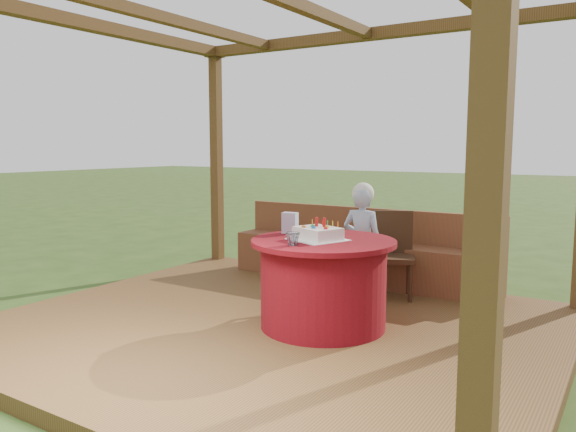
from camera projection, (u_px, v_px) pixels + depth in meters
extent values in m
plane|color=#2A4316|center=(272.00, 336.00, 4.74)|extent=(60.00, 60.00, 0.00)
cube|color=brown|center=(272.00, 329.00, 4.73)|extent=(4.50, 4.00, 0.12)
cube|color=brown|center=(487.00, 200.00, 1.86)|extent=(0.12, 0.12, 2.60)
cube|color=brown|center=(217.00, 160.00, 7.27)|extent=(0.12, 0.12, 2.60)
cube|color=brown|center=(370.00, 34.00, 5.97)|extent=(4.50, 0.14, 0.12)
cube|color=brown|center=(92.00, 25.00, 5.53)|extent=(0.14, 4.00, 0.12)
cube|color=brown|center=(152.00, 15.00, 5.08)|extent=(0.10, 3.70, 0.10)
cube|color=brown|center=(359.00, 262.00, 6.12)|extent=(3.00, 0.42, 0.45)
cube|color=brown|center=(366.00, 223.00, 6.22)|extent=(3.00, 0.06, 0.35)
cylinder|color=maroon|center=(323.00, 286.00, 4.59)|extent=(1.02, 1.02, 0.69)
cylinder|color=maroon|center=(323.00, 242.00, 4.54)|extent=(1.17, 1.17, 0.04)
cube|color=#3A2212|center=(393.00, 258.00, 5.47)|extent=(0.52, 0.52, 0.05)
cylinder|color=#3A2212|center=(377.00, 281.00, 5.36)|extent=(0.04, 0.04, 0.39)
cylinder|color=#3A2212|center=(410.00, 282.00, 5.32)|extent=(0.04, 0.04, 0.39)
cylinder|color=#3A2212|center=(376.00, 274.00, 5.67)|extent=(0.04, 0.04, 0.39)
cylinder|color=#3A2212|center=(408.00, 275.00, 5.63)|extent=(0.04, 0.04, 0.39)
cube|color=#3A2212|center=(393.00, 233.00, 5.62)|extent=(0.37, 0.20, 0.45)
imported|color=#8EAED4|center=(362.00, 244.00, 5.39)|extent=(0.40, 0.27, 1.09)
sphere|color=white|center=(363.00, 194.00, 5.33)|extent=(0.21, 0.21, 0.21)
cube|color=white|center=(318.00, 240.00, 4.52)|extent=(0.50, 0.50, 0.01)
cube|color=white|center=(318.00, 233.00, 4.51)|extent=(0.42, 0.38, 0.10)
cylinder|color=red|center=(317.00, 222.00, 4.55)|extent=(0.03, 0.03, 0.07)
cylinder|color=red|center=(324.00, 222.00, 4.52)|extent=(0.03, 0.03, 0.07)
sphere|color=orange|center=(303.00, 226.00, 4.51)|extent=(0.04, 0.04, 0.04)
sphere|color=blue|center=(314.00, 227.00, 4.45)|extent=(0.04, 0.04, 0.04)
sphere|color=red|center=(326.00, 228.00, 4.41)|extent=(0.04, 0.04, 0.04)
sphere|color=green|center=(313.00, 225.00, 4.55)|extent=(0.04, 0.04, 0.04)
sphere|color=yellow|center=(327.00, 226.00, 4.49)|extent=(0.04, 0.04, 0.04)
cube|color=#E494C1|center=(290.00, 223.00, 4.85)|extent=(0.14, 0.10, 0.18)
imported|color=white|center=(293.00, 239.00, 4.26)|extent=(0.13, 0.13, 0.10)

